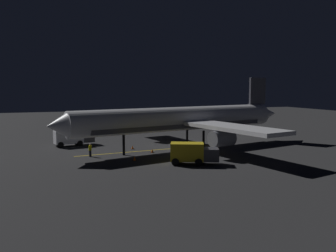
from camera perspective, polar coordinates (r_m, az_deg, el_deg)
The scene contains 10 objects.
ground_plane at distance 52.58m, azimuth 2.06°, elevation -3.82°, with size 180.00×180.00×0.20m, color #29292A.
apron_guide_stripe at distance 51.48m, azimuth -2.19°, elevation -3.92°, with size 0.24×23.28×0.01m, color gold.
airliner at distance 52.34m, azimuth 2.64°, elevation 1.01°, with size 34.71×39.82×10.83m.
baggage_truck at distance 57.00m, azimuth -15.34°, elevation -1.86°, with size 3.23×6.33×2.48m.
catering_truck at distance 41.86m, azimuth 3.92°, elevation -4.51°, with size 4.11×6.04×2.57m.
ground_crew_worker at distance 47.47m, azimuth -12.58°, elevation -3.86°, with size 0.40×0.40×1.74m.
traffic_cone_near_left at distance 48.61m, azimuth 0.78°, elevation -4.24°, with size 0.50×0.50×0.55m.
traffic_cone_near_right at distance 49.41m, azimuth -2.60°, elevation -4.07°, with size 0.50×0.50×0.55m.
traffic_cone_under_wing at distance 44.22m, azimuth -5.48°, elevation -5.32°, with size 0.50×0.50×0.55m.
traffic_cone_far at distance 52.46m, azimuth -5.81°, elevation -3.49°, with size 0.50×0.50×0.55m.
Camera 1 is at (-48.18, 18.92, 9.13)m, focal length 37.36 mm.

